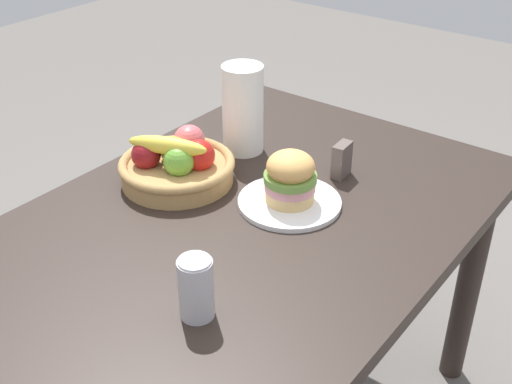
{
  "coord_description": "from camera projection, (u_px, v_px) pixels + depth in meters",
  "views": [
    {
      "loc": [
        -0.96,
        -0.79,
        1.58
      ],
      "look_at": [
        0.06,
        -0.02,
        0.81
      ],
      "focal_mm": 45.99,
      "sensor_mm": 36.0,
      "label": 1
    }
  ],
  "objects": [
    {
      "name": "fruit_basket",
      "position": [
        177.0,
        164.0,
        1.63
      ],
      "size": [
        0.29,
        0.29,
        0.13
      ],
      "color": "tan",
      "rests_on": "dining_table"
    },
    {
      "name": "plate",
      "position": [
        289.0,
        202.0,
        1.55
      ],
      "size": [
        0.25,
        0.25,
        0.01
      ],
      "primitive_type": "cylinder",
      "color": "white",
      "rests_on": "dining_table"
    },
    {
      "name": "napkin_holder",
      "position": [
        342.0,
        160.0,
        1.65
      ],
      "size": [
        0.06,
        0.03,
        0.09
      ],
      "primitive_type": "cube",
      "rotation": [
        0.0,
        0.0,
        0.08
      ],
      "color": "#594C47",
      "rests_on": "dining_table"
    },
    {
      "name": "paper_towel_roll",
      "position": [
        243.0,
        109.0,
        1.73
      ],
      "size": [
        0.11,
        0.11,
        0.24
      ],
      "primitive_type": "cylinder",
      "color": "white",
      "rests_on": "dining_table"
    },
    {
      "name": "sandwich",
      "position": [
        290.0,
        177.0,
        1.52
      ],
      "size": [
        0.12,
        0.12,
        0.13
      ],
      "color": "#E5BC75",
      "rests_on": "plate"
    },
    {
      "name": "soda_can",
      "position": [
        196.0,
        288.0,
        1.19
      ],
      "size": [
        0.07,
        0.07,
        0.13
      ],
      "color": "silver",
      "rests_on": "dining_table"
    },
    {
      "name": "dining_table",
      "position": [
        236.0,
        258.0,
        1.54
      ],
      "size": [
        1.4,
        0.9,
        0.75
      ],
      "color": "#2D231E",
      "rests_on": "ground_plane"
    }
  ]
}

